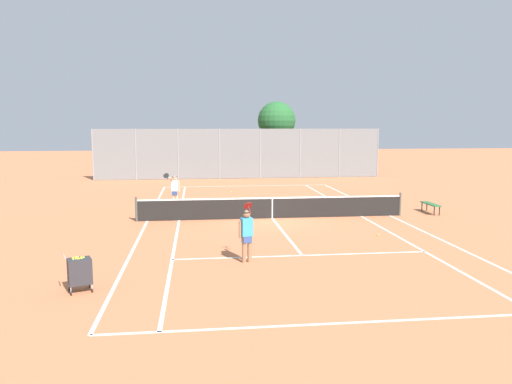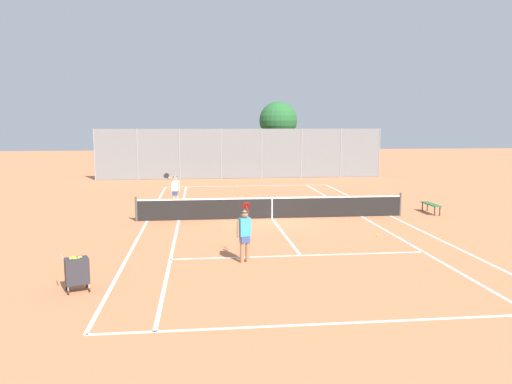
{
  "view_description": "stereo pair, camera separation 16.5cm",
  "coord_description": "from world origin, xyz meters",
  "px_view_note": "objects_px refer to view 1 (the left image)",
  "views": [
    {
      "loc": [
        -3.32,
        -21.7,
        4.19
      ],
      "look_at": [
        -0.55,
        1.5,
        1.0
      ],
      "focal_mm": 35.0,
      "sensor_mm": 36.0,
      "label": 1
    },
    {
      "loc": [
        -3.16,
        -21.72,
        4.19
      ],
      "look_at": [
        -0.55,
        1.5,
        1.0
      ],
      "focal_mm": 35.0,
      "sensor_mm": 36.0,
      "label": 2
    }
  ],
  "objects_px": {
    "player_near_side": "(247,232)",
    "loose_tennis_ball_1": "(231,192)",
    "loose_tennis_ball_0": "(378,235)",
    "tree_behind_left": "(276,122)",
    "player_far_left": "(175,189)",
    "tennis_net": "(272,207)",
    "loose_tennis_ball_2": "(295,204)",
    "courtside_bench": "(431,205)",
    "ball_cart": "(80,271)"
  },
  "relations": [
    {
      "from": "player_near_side",
      "to": "loose_tennis_ball_1",
      "type": "distance_m",
      "value": 15.95
    },
    {
      "from": "player_near_side",
      "to": "loose_tennis_ball_0",
      "type": "bearing_deg",
      "value": 29.82
    },
    {
      "from": "tree_behind_left",
      "to": "player_far_left",
      "type": "bearing_deg",
      "value": -115.12
    },
    {
      "from": "tennis_net",
      "to": "loose_tennis_ball_2",
      "type": "relative_size",
      "value": 181.82
    },
    {
      "from": "player_near_side",
      "to": "tree_behind_left",
      "type": "xyz_separation_m",
      "value": [
        5.24,
        27.27,
        3.44
      ]
    },
    {
      "from": "player_near_side",
      "to": "player_far_left",
      "type": "distance_m",
      "value": 10.87
    },
    {
      "from": "loose_tennis_ball_0",
      "to": "courtside_bench",
      "type": "xyz_separation_m",
      "value": [
        4.19,
        4.36,
        0.38
      ]
    },
    {
      "from": "player_near_side",
      "to": "player_far_left",
      "type": "xyz_separation_m",
      "value": [
        -2.59,
        10.56,
        0.0
      ]
    },
    {
      "from": "tennis_net",
      "to": "tree_behind_left",
      "type": "bearing_deg",
      "value": 80.52
    },
    {
      "from": "loose_tennis_ball_0",
      "to": "tennis_net",
      "type": "bearing_deg",
      "value": 131.45
    },
    {
      "from": "player_near_side",
      "to": "tree_behind_left",
      "type": "distance_m",
      "value": 27.98
    },
    {
      "from": "loose_tennis_ball_1",
      "to": "player_far_left",
      "type": "bearing_deg",
      "value": -121.22
    },
    {
      "from": "ball_cart",
      "to": "loose_tennis_ball_1",
      "type": "height_order",
      "value": "ball_cart"
    },
    {
      "from": "loose_tennis_ball_0",
      "to": "tree_behind_left",
      "type": "relative_size",
      "value": 0.01
    },
    {
      "from": "loose_tennis_ball_0",
      "to": "player_far_left",
      "type": "bearing_deg",
      "value": 136.45
    },
    {
      "from": "loose_tennis_ball_0",
      "to": "ball_cart",
      "type": "bearing_deg",
      "value": -151.77
    },
    {
      "from": "ball_cart",
      "to": "loose_tennis_ball_2",
      "type": "xyz_separation_m",
      "value": [
        8.02,
        12.74,
        -0.5
      ]
    },
    {
      "from": "tree_behind_left",
      "to": "loose_tennis_ball_2",
      "type": "bearing_deg",
      "value": -95.66
    },
    {
      "from": "courtside_bench",
      "to": "player_far_left",
      "type": "bearing_deg",
      "value": 165.36
    },
    {
      "from": "player_far_left",
      "to": "loose_tennis_ball_2",
      "type": "bearing_deg",
      "value": -0.11
    },
    {
      "from": "loose_tennis_ball_0",
      "to": "courtside_bench",
      "type": "distance_m",
      "value": 6.06
    },
    {
      "from": "ball_cart",
      "to": "courtside_bench",
      "type": "relative_size",
      "value": 0.64
    },
    {
      "from": "tennis_net",
      "to": "loose_tennis_ball_0",
      "type": "distance_m",
      "value": 5.25
    },
    {
      "from": "ball_cart",
      "to": "tree_behind_left",
      "type": "bearing_deg",
      "value": 71.82
    },
    {
      "from": "tennis_net",
      "to": "ball_cart",
      "type": "xyz_separation_m",
      "value": [
        -6.28,
        -9.15,
        0.03
      ]
    },
    {
      "from": "loose_tennis_ball_0",
      "to": "tree_behind_left",
      "type": "height_order",
      "value": "tree_behind_left"
    },
    {
      "from": "tennis_net",
      "to": "loose_tennis_ball_1",
      "type": "bearing_deg",
      "value": 97.66
    },
    {
      "from": "player_far_left",
      "to": "loose_tennis_ball_1",
      "type": "bearing_deg",
      "value": 58.78
    },
    {
      "from": "tennis_net",
      "to": "player_far_left",
      "type": "height_order",
      "value": "player_far_left"
    },
    {
      "from": "ball_cart",
      "to": "player_far_left",
      "type": "xyz_separation_m",
      "value": [
        1.84,
        12.75,
        0.39
      ]
    },
    {
      "from": "ball_cart",
      "to": "tree_behind_left",
      "type": "relative_size",
      "value": 0.16
    },
    {
      "from": "player_near_side",
      "to": "tree_behind_left",
      "type": "relative_size",
      "value": 0.29
    },
    {
      "from": "ball_cart",
      "to": "loose_tennis_ball_2",
      "type": "height_order",
      "value": "ball_cart"
    },
    {
      "from": "player_near_side",
      "to": "loose_tennis_ball_1",
      "type": "height_order",
      "value": "player_near_side"
    },
    {
      "from": "loose_tennis_ball_0",
      "to": "loose_tennis_ball_1",
      "type": "relative_size",
      "value": 1.0
    },
    {
      "from": "ball_cart",
      "to": "loose_tennis_ball_1",
      "type": "distance_m",
      "value": 18.8
    },
    {
      "from": "player_far_left",
      "to": "loose_tennis_ball_0",
      "type": "xyz_separation_m",
      "value": [
        7.91,
        -7.52,
        -0.89
      ]
    },
    {
      "from": "tennis_net",
      "to": "courtside_bench",
      "type": "distance_m",
      "value": 7.66
    },
    {
      "from": "courtside_bench",
      "to": "loose_tennis_ball_1",
      "type": "bearing_deg",
      "value": 136.15
    },
    {
      "from": "loose_tennis_ball_1",
      "to": "loose_tennis_ball_2",
      "type": "height_order",
      "value": "same"
    },
    {
      "from": "player_near_side",
      "to": "courtside_bench",
      "type": "relative_size",
      "value": 1.18
    },
    {
      "from": "player_far_left",
      "to": "loose_tennis_ball_0",
      "type": "relative_size",
      "value": 26.88
    },
    {
      "from": "player_near_side",
      "to": "loose_tennis_ball_1",
      "type": "bearing_deg",
      "value": 87.67
    },
    {
      "from": "player_far_left",
      "to": "courtside_bench",
      "type": "relative_size",
      "value": 1.18
    },
    {
      "from": "ball_cart",
      "to": "player_far_left",
      "type": "bearing_deg",
      "value": 81.79
    },
    {
      "from": "player_far_left",
      "to": "loose_tennis_ball_2",
      "type": "height_order",
      "value": "player_far_left"
    },
    {
      "from": "player_near_side",
      "to": "courtside_bench",
      "type": "bearing_deg",
      "value": 37.91
    },
    {
      "from": "loose_tennis_ball_1",
      "to": "tree_behind_left",
      "type": "relative_size",
      "value": 0.01
    },
    {
      "from": "loose_tennis_ball_1",
      "to": "ball_cart",
      "type": "bearing_deg",
      "value": -105.68
    },
    {
      "from": "courtside_bench",
      "to": "tree_behind_left",
      "type": "bearing_deg",
      "value": 102.11
    }
  ]
}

